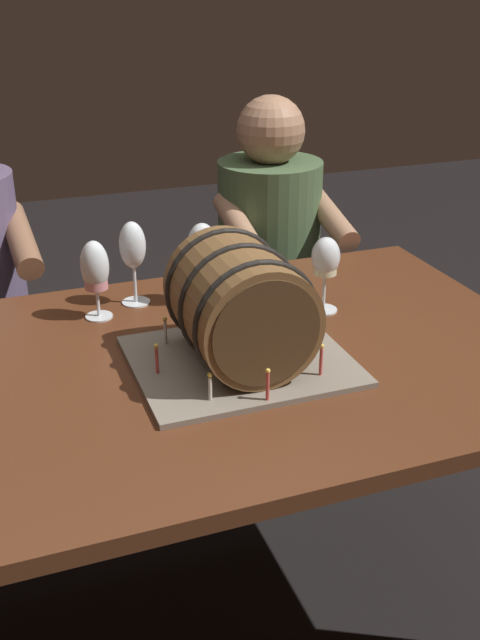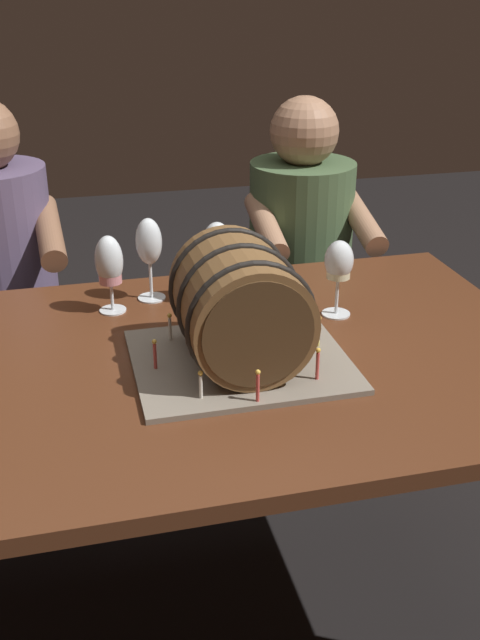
{
  "view_description": "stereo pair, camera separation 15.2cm",
  "coord_description": "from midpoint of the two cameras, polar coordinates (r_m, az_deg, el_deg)",
  "views": [
    {
      "loc": [
        -0.42,
        -1.33,
        1.5
      ],
      "look_at": [
        0.06,
        -0.04,
        0.85
      ],
      "focal_mm": 42.0,
      "sensor_mm": 36.0,
      "label": 1
    },
    {
      "loc": [
        -0.27,
        -1.38,
        1.5
      ],
      "look_at": [
        0.06,
        -0.04,
        0.85
      ],
      "focal_mm": 42.0,
      "sensor_mm": 36.0,
      "label": 2
    }
  ],
  "objects": [
    {
      "name": "wine_glass_rose",
      "position": [
        1.76,
        -7.52,
        4.18
      ],
      "size": [
        0.07,
        0.07,
        0.19
      ],
      "color": "white",
      "rests_on": "dining_table"
    },
    {
      "name": "wine_glass_empty",
      "position": [
        1.82,
        -4.59,
        5.75
      ],
      "size": [
        0.07,
        0.07,
        0.21
      ],
      "color": "white",
      "rests_on": "dining_table"
    },
    {
      "name": "ground_plane",
      "position": [
        2.05,
        0.29,
        -21.7
      ],
      "size": [
        8.0,
        8.0,
        0.0
      ],
      "primitive_type": "plane",
      "color": "black"
    },
    {
      "name": "wine_glass_red",
      "position": [
        1.8,
        0.67,
        5.41
      ],
      "size": [
        0.07,
        0.07,
        0.2
      ],
      "color": "white",
      "rests_on": "dining_table"
    },
    {
      "name": "person_seated_right",
      "position": [
        2.48,
        6.27,
        2.18
      ],
      "size": [
        0.38,
        0.47,
        1.16
      ],
      "color": "#2A3A24",
      "rests_on": "ground"
    },
    {
      "name": "person_seated_left",
      "position": [
        2.34,
        -15.48,
        0.17
      ],
      "size": [
        0.37,
        0.47,
        1.19
      ],
      "color": "#372D40",
      "rests_on": "ground"
    },
    {
      "name": "barrel_cake",
      "position": [
        1.51,
        2.88,
        0.71
      ],
      "size": [
        0.44,
        0.38,
        0.26
      ],
      "color": "gray",
      "rests_on": "dining_table"
    },
    {
      "name": "wine_glass_white",
      "position": [
        1.75,
        10.01,
        4.15
      ],
      "size": [
        0.07,
        0.07,
        0.18
      ],
      "color": "white",
      "rests_on": "dining_table"
    },
    {
      "name": "dining_table",
      "position": [
        1.63,
        0.34,
        -5.96
      ],
      "size": [
        1.5,
        0.96,
        0.75
      ],
      "color": "#562D19",
      "rests_on": "ground"
    }
  ]
}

